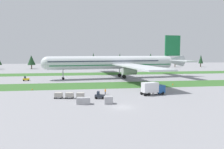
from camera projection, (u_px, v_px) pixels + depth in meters
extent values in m
plane|color=gray|center=(122.00, 107.00, 48.22)|extent=(400.00, 400.00, 0.00)
cube|color=#336028|center=(105.00, 85.00, 80.77)|extent=(320.00, 16.21, 0.01)
cube|color=#336028|center=(97.00, 74.00, 124.52)|extent=(320.00, 16.21, 0.01)
cylinder|color=silver|center=(113.00, 62.00, 102.74)|extent=(58.97, 13.46, 6.02)
sphere|color=silver|center=(48.00, 63.00, 94.95)|extent=(5.90, 5.90, 5.90)
cone|color=silver|center=(173.00, 61.00, 111.26)|extent=(10.67, 6.95, 5.72)
cube|color=#19703D|center=(113.00, 65.00, 102.85)|extent=(57.57, 13.39, 0.36)
cube|color=#283342|center=(105.00, 61.00, 101.72)|extent=(51.88, 12.60, 0.44)
cube|color=silver|center=(138.00, 67.00, 82.00)|extent=(14.25, 40.23, 0.54)
cylinder|color=#A3A3A8|center=(129.00, 71.00, 87.49)|extent=(6.10, 4.01, 3.31)
cube|color=silver|center=(108.00, 62.00, 125.51)|extent=(14.25, 40.23, 0.54)
cylinder|color=#A3A3A8|center=(108.00, 66.00, 119.68)|extent=(6.10, 4.01, 3.31)
cube|color=silver|center=(182.00, 61.00, 102.43)|extent=(6.99, 14.86, 0.38)
cube|color=silver|center=(163.00, 59.00, 119.62)|extent=(6.99, 14.86, 0.38)
cube|color=#19703D|center=(173.00, 46.00, 110.30)|extent=(8.39, 1.71, 10.23)
cylinder|color=#A3A3A8|center=(63.00, 72.00, 97.04)|extent=(0.44, 0.44, 5.87)
cylinder|color=black|center=(63.00, 78.00, 97.33)|extent=(1.24, 0.57, 1.20)
cylinder|color=#A3A3A8|center=(124.00, 71.00, 100.87)|extent=(0.44, 0.44, 5.62)
cylinder|color=black|center=(124.00, 77.00, 101.15)|extent=(1.76, 0.81, 1.70)
cylinder|color=#A3A3A8|center=(120.00, 70.00, 107.79)|extent=(0.44, 0.44, 5.62)
cylinder|color=black|center=(119.00, 75.00, 108.07)|extent=(1.76, 0.81, 1.70)
cube|color=#2D333D|center=(100.00, 96.00, 57.08)|extent=(2.79, 1.74, 0.77)
cube|color=#283342|center=(98.00, 93.00, 57.01)|extent=(0.88, 1.20, 0.90)
cylinder|color=black|center=(103.00, 97.00, 57.63)|extent=(0.63, 0.30, 0.60)
cylinder|color=black|center=(103.00, 98.00, 56.54)|extent=(0.63, 0.30, 0.60)
cylinder|color=black|center=(97.00, 97.00, 57.70)|extent=(0.63, 0.30, 0.60)
cylinder|color=black|center=(96.00, 98.00, 56.60)|extent=(0.63, 0.30, 0.60)
cube|color=#A3A3A8|center=(80.00, 97.00, 57.29)|extent=(2.43, 1.87, 0.10)
cube|color=#ADA89E|center=(80.00, 95.00, 57.23)|extent=(2.14, 1.64, 1.10)
cylinder|color=black|center=(84.00, 97.00, 57.97)|extent=(0.41, 0.19, 0.40)
cylinder|color=black|center=(83.00, 98.00, 56.60)|extent=(0.41, 0.19, 0.40)
cylinder|color=black|center=(78.00, 97.00, 58.03)|extent=(0.41, 0.19, 0.40)
cylinder|color=black|center=(77.00, 98.00, 56.66)|extent=(0.41, 0.19, 0.40)
cube|color=#A3A3A8|center=(69.00, 97.00, 57.40)|extent=(2.43, 1.87, 0.10)
cube|color=#ADA89E|center=(69.00, 95.00, 57.34)|extent=(2.14, 1.64, 1.10)
cylinder|color=black|center=(73.00, 97.00, 58.08)|extent=(0.41, 0.19, 0.40)
cylinder|color=black|center=(72.00, 98.00, 56.70)|extent=(0.41, 0.19, 0.40)
cylinder|color=black|center=(67.00, 97.00, 58.14)|extent=(0.41, 0.19, 0.40)
cylinder|color=black|center=(66.00, 98.00, 56.77)|extent=(0.41, 0.19, 0.40)
cube|color=#A3A3A8|center=(59.00, 97.00, 57.51)|extent=(2.43, 1.87, 0.10)
cube|color=#ADA89E|center=(59.00, 95.00, 57.45)|extent=(2.14, 1.64, 1.10)
cylinder|color=black|center=(62.00, 97.00, 58.18)|extent=(0.41, 0.19, 0.40)
cylinder|color=black|center=(61.00, 98.00, 56.81)|extent=(0.41, 0.19, 0.40)
cylinder|color=black|center=(56.00, 97.00, 58.24)|extent=(0.41, 0.19, 0.40)
cylinder|color=black|center=(55.00, 98.00, 56.87)|extent=(0.41, 0.19, 0.40)
cube|color=#1E4C8E|center=(160.00, 89.00, 63.14)|extent=(2.65, 2.73, 2.20)
cube|color=#283342|center=(163.00, 87.00, 63.48)|extent=(0.54, 2.04, 0.97)
cube|color=silver|center=(150.00, 87.00, 61.89)|extent=(4.90, 3.24, 2.80)
cylinder|color=black|center=(159.00, 92.00, 64.26)|extent=(1.00, 0.50, 0.96)
cylinder|color=black|center=(163.00, 93.00, 62.40)|extent=(1.00, 0.50, 0.96)
cylinder|color=black|center=(145.00, 93.00, 62.67)|extent=(1.00, 0.50, 0.96)
cylinder|color=black|center=(149.00, 94.00, 60.81)|extent=(1.00, 0.50, 0.96)
cylinder|color=black|center=(142.00, 93.00, 62.27)|extent=(1.00, 0.50, 0.96)
cylinder|color=black|center=(145.00, 94.00, 60.41)|extent=(1.00, 0.50, 0.96)
cube|color=yellow|center=(26.00, 79.00, 93.22)|extent=(2.74, 1.62, 0.77)
cube|color=#283342|center=(25.00, 77.00, 93.03)|extent=(0.83, 1.17, 0.90)
cylinder|color=black|center=(29.00, 80.00, 94.03)|extent=(0.62, 0.27, 0.60)
cylinder|color=black|center=(28.00, 80.00, 92.97)|extent=(0.62, 0.27, 0.60)
cylinder|color=black|center=(24.00, 80.00, 93.54)|extent=(0.62, 0.27, 0.60)
cylinder|color=black|center=(24.00, 80.00, 92.49)|extent=(0.62, 0.27, 0.60)
cylinder|color=black|center=(105.00, 93.00, 63.00)|extent=(0.18, 0.18, 0.85)
cylinder|color=black|center=(105.00, 93.00, 62.78)|extent=(0.18, 0.18, 0.85)
cylinder|color=orange|center=(105.00, 90.00, 62.82)|extent=(0.36, 0.36, 0.62)
sphere|color=tan|center=(105.00, 89.00, 62.77)|extent=(0.24, 0.24, 0.24)
cylinder|color=orange|center=(105.00, 90.00, 63.04)|extent=(0.10, 0.10, 0.58)
cylinder|color=orange|center=(105.00, 91.00, 62.59)|extent=(0.10, 0.10, 0.58)
cylinder|color=black|center=(153.00, 92.00, 63.68)|extent=(0.18, 0.18, 0.85)
cylinder|color=black|center=(153.00, 92.00, 63.84)|extent=(0.18, 0.18, 0.85)
cylinder|color=orange|center=(153.00, 90.00, 63.68)|extent=(0.36, 0.36, 0.62)
sphere|color=tan|center=(153.00, 88.00, 63.64)|extent=(0.24, 0.24, 0.24)
cylinder|color=orange|center=(153.00, 90.00, 63.52)|extent=(0.10, 0.10, 0.58)
cylinder|color=orange|center=(153.00, 90.00, 63.85)|extent=(0.10, 0.10, 0.58)
cube|color=#A3A3A8|center=(86.00, 101.00, 51.05)|extent=(2.04, 1.65, 1.59)
cube|color=#A3A3A8|center=(108.00, 100.00, 51.49)|extent=(2.01, 1.62, 1.72)
cube|color=#A3A3A8|center=(81.00, 101.00, 51.20)|extent=(2.19, 1.84, 1.53)
cone|color=orange|center=(173.00, 84.00, 81.25)|extent=(0.44, 0.44, 0.57)
cone|color=orange|center=(32.00, 89.00, 70.46)|extent=(0.44, 0.44, 0.49)
cylinder|color=#4C3823|center=(32.00, 67.00, 162.30)|extent=(0.70, 0.70, 2.90)
cone|color=#1E4223|center=(31.00, 60.00, 161.80)|extent=(5.72, 5.72, 7.18)
cylinder|color=#4C3823|center=(64.00, 66.00, 165.52)|extent=(0.70, 0.70, 3.85)
cone|color=#1E4223|center=(64.00, 60.00, 165.05)|extent=(4.32, 4.32, 5.50)
cylinder|color=#4C3823|center=(93.00, 66.00, 170.18)|extent=(0.70, 0.70, 3.21)
cone|color=#1E4223|center=(93.00, 58.00, 169.58)|extent=(3.77, 3.77, 8.66)
cylinder|color=#4C3823|center=(120.00, 66.00, 175.50)|extent=(0.70, 0.70, 2.86)
cone|color=#1E4223|center=(120.00, 59.00, 174.93)|extent=(3.77, 3.77, 8.58)
cylinder|color=#4C3823|center=(150.00, 66.00, 179.44)|extent=(0.70, 0.70, 2.61)
cone|color=#1E4223|center=(151.00, 59.00, 178.87)|extent=(5.83, 5.83, 8.78)
cylinder|color=#4C3823|center=(175.00, 65.00, 182.76)|extent=(0.70, 0.70, 3.28)
cone|color=#1E4223|center=(175.00, 60.00, 182.33)|extent=(4.65, 4.65, 5.45)
cylinder|color=#4C3823|center=(201.00, 65.00, 183.16)|extent=(0.70, 0.70, 3.01)
cone|color=#1E4223|center=(201.00, 59.00, 182.64)|extent=(3.69, 3.69, 7.28)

